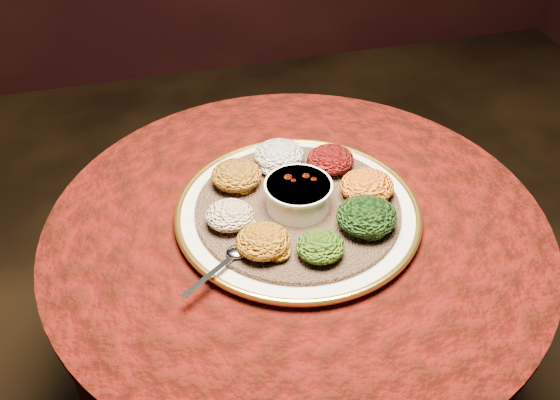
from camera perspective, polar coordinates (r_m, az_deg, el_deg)
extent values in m
cylinder|color=black|center=(1.48, 1.30, -13.49)|extent=(0.12, 0.12, 0.68)
cylinder|color=black|center=(1.21, 1.55, -3.33)|extent=(0.80, 0.80, 0.04)
cylinder|color=#3E0805|center=(1.31, 1.44, -7.92)|extent=(0.93, 0.93, 0.34)
cylinder|color=#3E0805|center=(1.19, 1.57, -2.39)|extent=(0.96, 0.96, 0.01)
cylinder|color=silver|center=(1.19, 1.63, -1.24)|extent=(0.59, 0.59, 0.02)
torus|color=gold|center=(1.19, 1.64, -0.99)|extent=(0.47, 0.47, 0.01)
cylinder|color=brown|center=(1.18, 1.64, -0.73)|extent=(0.50, 0.50, 0.01)
cylinder|color=white|center=(1.16, 1.67, 0.44)|extent=(0.12, 0.12, 0.05)
cylinder|color=white|center=(1.15, 1.69, 1.35)|extent=(0.13, 0.13, 0.01)
cylinder|color=#691305|center=(1.15, 1.69, 1.05)|extent=(0.10, 0.10, 0.01)
ellipsoid|color=silver|center=(1.09, -3.76, -4.70)|extent=(0.05, 0.03, 0.01)
cube|color=silver|center=(1.05, -6.35, -6.78)|extent=(0.11, 0.08, 0.00)
ellipsoid|color=silver|center=(1.27, -0.09, 4.14)|extent=(0.10, 0.10, 0.05)
ellipsoid|color=black|center=(1.26, 4.64, 3.71)|extent=(0.10, 0.09, 0.05)
ellipsoid|color=#AF600E|center=(1.20, 7.95, 1.27)|extent=(0.10, 0.10, 0.05)
ellipsoid|color=black|center=(1.13, 7.92, -1.46)|extent=(0.11, 0.11, 0.05)
ellipsoid|color=#A7320A|center=(1.07, 3.71, -4.27)|extent=(0.08, 0.08, 0.04)
ellipsoid|color=#9E580D|center=(1.08, -1.56, -3.77)|extent=(0.09, 0.09, 0.05)
ellipsoid|color=maroon|center=(1.13, -4.63, -1.40)|extent=(0.09, 0.08, 0.04)
ellipsoid|color=#996312|center=(1.22, -3.99, 2.28)|extent=(0.10, 0.09, 0.05)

